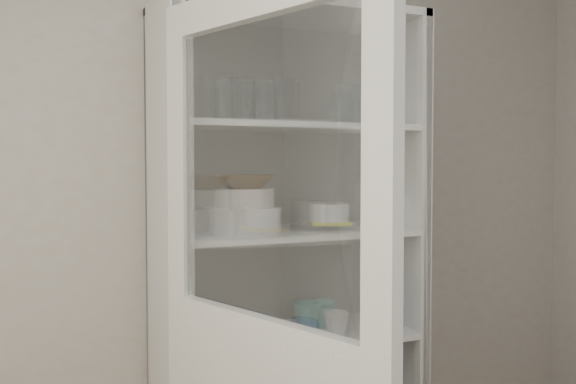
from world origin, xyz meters
name	(u,v)px	position (x,y,z in m)	size (l,w,h in m)	color
wall_back	(220,217)	(0.00, 1.50, 1.30)	(3.60, 0.02, 2.60)	#B9B9B8
pantry_cabinet	(282,309)	(0.20, 1.34, 0.94)	(1.00, 0.45, 2.10)	beige
tumbler_0	(224,100)	(-0.10, 1.14, 1.73)	(0.07, 0.07, 0.14)	silver
tumbler_1	(245,100)	(-0.03, 1.13, 1.73)	(0.07, 0.07, 0.15)	silver
tumbler_2	(247,103)	(-0.01, 1.15, 1.73)	(0.07, 0.07, 0.13)	silver
tumbler_3	(268,100)	(0.05, 1.12, 1.74)	(0.07, 0.07, 0.15)	silver
tumbler_4	(350,105)	(0.39, 1.13, 1.73)	(0.07, 0.07, 0.14)	silver
tumbler_5	(345,104)	(0.37, 1.14, 1.74)	(0.07, 0.07, 0.15)	silver
tumbler_6	(358,108)	(0.44, 1.16, 1.72)	(0.06, 0.06, 0.13)	silver
tumbler_7	(181,101)	(-0.21, 1.30, 1.74)	(0.08, 0.08, 0.15)	silver
tumbler_8	(236,103)	(-0.01, 1.28, 1.74)	(0.08, 0.08, 0.15)	silver
tumbler_9	(233,105)	(-0.03, 1.26, 1.73)	(0.06, 0.06, 0.13)	silver
tumbler_10	(261,104)	(0.09, 1.26, 1.74)	(0.07, 0.07, 0.15)	silver
tumbler_11	(338,109)	(0.40, 1.24, 1.72)	(0.06, 0.06, 0.13)	silver
goblet_0	(175,104)	(-0.21, 1.40, 1.74)	(0.07, 0.07, 0.15)	silver
goblet_1	(250,106)	(0.09, 1.40, 1.74)	(0.07, 0.07, 0.16)	silver
goblet_2	(340,108)	(0.48, 1.37, 1.74)	(0.07, 0.07, 0.17)	silver
goblet_3	(368,109)	(0.61, 1.37, 1.74)	(0.07, 0.07, 0.16)	silver
plate_stack_front	(245,220)	(-0.01, 1.19, 1.31)	(0.26, 0.26, 0.10)	silver
plate_stack_back	(185,220)	(-0.17, 1.39, 1.30)	(0.21, 0.21, 0.08)	silver
cream_bowl	(245,198)	(-0.01, 1.19, 1.39)	(0.21, 0.21, 0.07)	silver
terracotta_bowl	(245,181)	(-0.01, 1.19, 1.45)	(0.21, 0.21, 0.05)	#472A0E
glass_platter	(329,226)	(0.37, 1.26, 1.27)	(0.31, 0.31, 0.02)	silver
yellow_trivet	(329,222)	(0.37, 1.26, 1.28)	(0.15, 0.15, 0.01)	yellow
white_ramekin	(329,212)	(0.37, 1.26, 1.32)	(0.16, 0.16, 0.07)	silver
grey_bowl_stack	(383,211)	(0.61, 1.25, 1.32)	(0.14, 0.14, 0.12)	#B7B7B7
mug_blue	(380,313)	(0.59, 1.24, 0.91)	(0.12, 0.12, 0.09)	#0C1D98
mug_teal	(308,315)	(0.30, 1.31, 0.91)	(0.11, 0.11, 0.10)	teal
mug_white	(337,324)	(0.35, 1.16, 0.91)	(0.10, 0.10, 0.09)	silver
teal_jar	(325,314)	(0.37, 1.30, 0.91)	(0.08, 0.08, 0.10)	teal
measuring_cups	(256,338)	(0.03, 1.18, 0.88)	(0.11, 0.11, 0.04)	silver
white_canister	(201,326)	(-0.14, 1.29, 0.92)	(0.10, 0.10, 0.12)	silver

